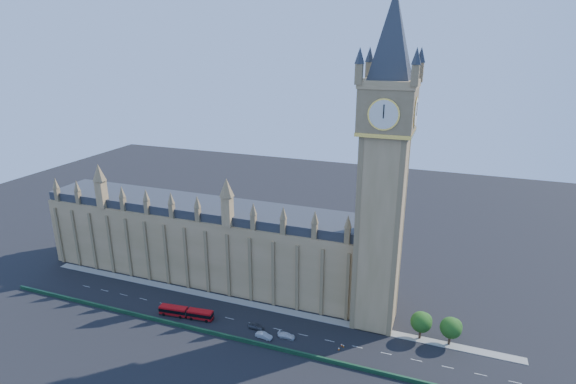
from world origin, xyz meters
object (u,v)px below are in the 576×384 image
(car_silver, at_px, (264,336))
(car_white, at_px, (286,335))
(red_bus, at_px, (186,313))
(car_grey, at_px, (256,327))

(car_silver, xyz_separation_m, car_white, (6.06, 2.38, -0.08))
(red_bus, bearing_deg, car_white, -4.17)
(car_grey, relative_size, car_silver, 0.94)
(red_bus, height_order, car_white, red_bus)
(red_bus, xyz_separation_m, car_white, (32.83, 1.00, -0.82))
(car_silver, height_order, car_white, car_silver)
(red_bus, xyz_separation_m, car_silver, (26.77, -1.38, -0.74))
(red_bus, height_order, car_silver, red_bus)
(car_silver, relative_size, car_white, 0.98)
(car_white, bearing_deg, car_silver, 112.97)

